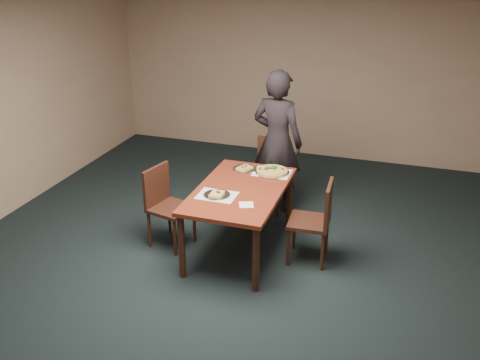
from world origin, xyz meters
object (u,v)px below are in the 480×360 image
(chair_far, at_px, (271,170))
(chair_left, at_px, (165,202))
(dining_table, at_px, (240,196))
(slice_plate_near, at_px, (217,194))
(slice_plate_far, at_px, (245,168))
(chair_right, at_px, (317,217))
(pizza_pan, at_px, (272,171))
(diner, at_px, (277,142))

(chair_far, relative_size, chair_left, 1.00)
(dining_table, bearing_deg, chair_far, 88.76)
(slice_plate_near, height_order, slice_plate_far, slice_plate_near)
(slice_plate_far, bearing_deg, chair_right, -26.74)
(pizza_pan, xyz_separation_m, slice_plate_near, (-0.38, -0.77, -0.01))
(chair_far, relative_size, pizza_pan, 2.33)
(chair_left, distance_m, slice_plate_near, 0.73)
(chair_left, distance_m, diner, 1.62)
(slice_plate_near, bearing_deg, pizza_pan, 63.58)
(chair_far, height_order, chair_right, same)
(slice_plate_far, bearing_deg, slice_plate_near, -94.01)
(diner, bearing_deg, pizza_pan, 111.65)
(slice_plate_near, bearing_deg, diner, 78.76)
(chair_far, bearing_deg, slice_plate_far, -101.69)
(pizza_pan, distance_m, slice_plate_near, 0.86)
(chair_left, relative_size, pizza_pan, 2.33)
(chair_left, height_order, diner, diner)
(chair_left, bearing_deg, chair_right, -71.92)
(chair_far, bearing_deg, pizza_pan, -72.60)
(diner, bearing_deg, dining_table, 96.95)
(dining_table, bearing_deg, chair_right, 3.51)
(chair_far, xyz_separation_m, pizza_pan, (0.18, -0.63, 0.26))
(dining_table, relative_size, diner, 0.83)
(chair_far, height_order, pizza_pan, chair_far)
(slice_plate_near, bearing_deg, slice_plate_far, 85.99)
(chair_left, bearing_deg, dining_table, -70.21)
(slice_plate_far, bearing_deg, pizza_pan, 0.28)
(chair_far, xyz_separation_m, diner, (0.08, -0.01, 0.39))
(dining_table, xyz_separation_m, chair_right, (0.83, 0.05, -0.14))
(diner, relative_size, pizza_pan, 4.62)
(chair_far, relative_size, diner, 0.50)
(chair_far, xyz_separation_m, chair_left, (-0.87, -1.27, 0.00))
(pizza_pan, relative_size, slice_plate_far, 1.40)
(dining_table, height_order, chair_right, chair_right)
(dining_table, xyz_separation_m, chair_left, (-0.84, -0.10, -0.14))
(diner, height_order, pizza_pan, diner)
(dining_table, bearing_deg, chair_left, -173.03)
(chair_left, distance_m, pizza_pan, 1.26)
(chair_far, bearing_deg, chair_left, -123.34)
(pizza_pan, bearing_deg, chair_right, -37.71)
(pizza_pan, distance_m, slice_plate_far, 0.33)
(chair_right, xyz_separation_m, pizza_pan, (-0.62, 0.48, 0.26))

